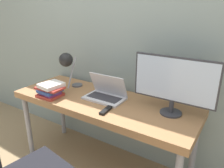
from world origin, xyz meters
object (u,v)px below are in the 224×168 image
book_stack (50,90)px  desk_lamp (67,62)px  laptop (106,94)px  monitor (174,82)px

book_stack → desk_lamp: bearing=82.6°
laptop → desk_lamp: (-0.42, -0.02, 0.23)m
laptop → book_stack: size_ratio=1.42×
monitor → desk_lamp: bearing=-176.7°
laptop → book_stack: bearing=-153.3°
monitor → book_stack: (-1.03, -0.27, -0.19)m
monitor → desk_lamp: (-1.01, -0.06, 0.02)m
desk_lamp → monitor: bearing=3.3°
laptop → monitor: (0.58, 0.04, 0.21)m
laptop → book_stack: laptop is taller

